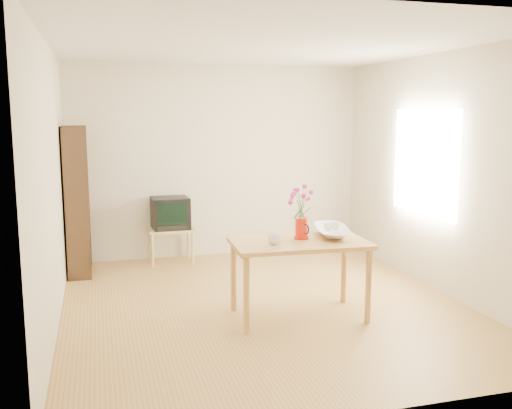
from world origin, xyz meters
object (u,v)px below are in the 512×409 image
object	(u,v)px
pitcher	(301,229)
mug	(274,240)
bowl	(332,212)
television	(170,212)
table	(299,250)

from	to	relation	value
pitcher	mug	size ratio (longest dim) A/B	1.87
bowl	television	size ratio (longest dim) A/B	1.00
mug	television	world-z (taller)	television
mug	television	size ratio (longest dim) A/B	0.24
table	mug	xyz separation A→B (m)	(-0.27, -0.07, 0.14)
mug	pitcher	bearing A→B (deg)	-174.36
pitcher	bowl	world-z (taller)	bowl
mug	bowl	distance (m)	0.74
pitcher	bowl	xyz separation A→B (m)	(0.35, 0.08, 0.13)
pitcher	television	world-z (taller)	pitcher
television	bowl	bearing A→B (deg)	-61.51
bowl	mug	bearing A→B (deg)	-160.47
table	pitcher	distance (m)	0.21
table	bowl	world-z (taller)	bowl
pitcher	bowl	size ratio (longest dim) A/B	0.44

